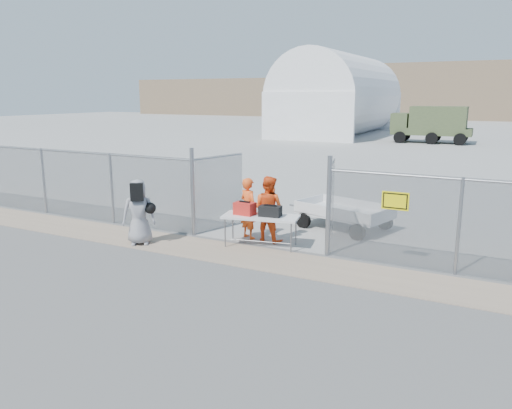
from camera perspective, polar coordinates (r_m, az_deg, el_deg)
The scene contains 14 objects.
ground at distance 11.77m, azimuth -4.48°, elevation -7.11°, with size 160.00×160.00×0.00m, color #595959.
tarmac_inside at distance 51.91m, azimuth 20.75°, elevation 7.29°, with size 160.00×80.00×0.01m, color #979794.
dirt_strip at distance 12.58m, azimuth -2.09°, elevation -5.74°, with size 44.00×1.60×0.01m, color gray.
distant_hills at distance 87.43m, azimuth 27.15°, elevation 11.46°, with size 140.00×6.00×9.00m, color #7F684F, non-canonical shape.
chain_link_fence at distance 13.14m, azimuth -0.00°, elevation 0.00°, with size 40.00×0.20×2.20m, color gray, non-canonical shape.
quonset_hangar at distance 51.90m, azimuth 9.57°, elevation 12.33°, with size 9.00×18.00×8.00m, color white, non-canonical shape.
folding_table at distance 13.14m, azimuth 0.54°, elevation -3.06°, with size 1.98×0.82×0.84m, color silver, non-canonical shape.
orange_bag at distance 13.12m, azimuth -1.30°, elevation -0.46°, with size 0.52×0.35×0.33m, color red.
black_duffel at distance 12.94m, azimuth 1.63°, elevation -0.77°, with size 0.56×0.33×0.27m, color black.
security_worker_left at distance 13.80m, azimuth -0.85°, elevation -0.44°, with size 0.63×0.41×1.71m, color #FD581B.
security_worker_right at distance 13.52m, azimuth 1.41°, elevation -0.51°, with size 0.88×0.68×1.81m, color #FD581B.
visitor at distance 13.61m, azimuth -13.25°, elevation -0.86°, with size 0.86×0.56×1.76m, color gray.
utility_trailer at distance 15.09m, azimuth 10.04°, elevation -1.21°, with size 3.46×1.78×0.84m, color silver, non-canonical shape.
military_truck at distance 44.21m, azimuth 19.45°, elevation 8.58°, with size 6.31×2.33×3.01m, color #475531, non-canonical shape.
Camera 1 is at (5.85, -9.42, 3.93)m, focal length 35.00 mm.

